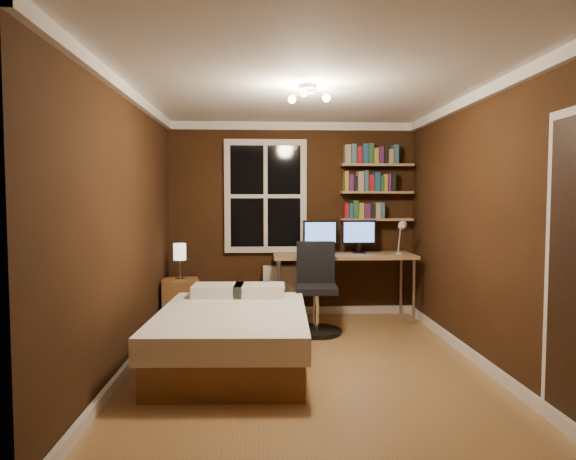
{
  "coord_description": "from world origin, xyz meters",
  "views": [
    {
      "loc": [
        -0.39,
        -4.58,
        1.52
      ],
      "look_at": [
        -0.14,
        0.45,
        1.21
      ],
      "focal_mm": 32.0,
      "sensor_mm": 36.0,
      "label": 1
    }
  ],
  "objects_px": {
    "desk": "(343,259)",
    "radiator": "(280,291)",
    "office_chair": "(316,298)",
    "bedside_lamp": "(180,261)",
    "bed": "(233,336)",
    "desk_lamp": "(401,237)",
    "nightstand": "(180,302)",
    "monitor_right": "(359,237)",
    "monitor_left": "(320,237)"
  },
  "relations": [
    {
      "from": "desk",
      "to": "radiator",
      "type": "bearing_deg",
      "value": 163.64
    },
    {
      "from": "radiator",
      "to": "office_chair",
      "type": "xyz_separation_m",
      "value": [
        0.38,
        -0.84,
        0.07
      ]
    },
    {
      "from": "bedside_lamp",
      "to": "desk",
      "type": "distance_m",
      "value": 2.01
    },
    {
      "from": "bed",
      "to": "desk_lamp",
      "type": "distance_m",
      "value": 2.63
    },
    {
      "from": "nightstand",
      "to": "desk_lamp",
      "type": "xyz_separation_m",
      "value": [
        2.69,
        -0.0,
        0.78
      ]
    },
    {
      "from": "monitor_right",
      "to": "monitor_left",
      "type": "bearing_deg",
      "value": 180.0
    },
    {
      "from": "nightstand",
      "to": "desk_lamp",
      "type": "height_order",
      "value": "desk_lamp"
    },
    {
      "from": "bed",
      "to": "monitor_left",
      "type": "distance_m",
      "value": 2.19
    },
    {
      "from": "monitor_left",
      "to": "desk_lamp",
      "type": "height_order",
      "value": "desk_lamp"
    },
    {
      "from": "desk",
      "to": "office_chair",
      "type": "height_order",
      "value": "office_chair"
    },
    {
      "from": "radiator",
      "to": "bed",
      "type": "bearing_deg",
      "value": -104.47
    },
    {
      "from": "radiator",
      "to": "desk",
      "type": "relative_size",
      "value": 0.37
    },
    {
      "from": "office_chair",
      "to": "monitor_right",
      "type": "bearing_deg",
      "value": 52.07
    },
    {
      "from": "desk",
      "to": "monitor_left",
      "type": "xyz_separation_m",
      "value": [
        -0.28,
        0.09,
        0.27
      ]
    },
    {
      "from": "nightstand",
      "to": "monitor_left",
      "type": "distance_m",
      "value": 1.9
    },
    {
      "from": "bed",
      "to": "bedside_lamp",
      "type": "bearing_deg",
      "value": 117.18
    },
    {
      "from": "nightstand",
      "to": "bedside_lamp",
      "type": "relative_size",
      "value": 1.26
    },
    {
      "from": "bedside_lamp",
      "to": "desk",
      "type": "relative_size",
      "value": 0.25
    },
    {
      "from": "desk",
      "to": "monitor_left",
      "type": "height_order",
      "value": "monitor_left"
    },
    {
      "from": "radiator",
      "to": "desk",
      "type": "xyz_separation_m",
      "value": [
        0.79,
        -0.23,
        0.44
      ]
    },
    {
      "from": "nightstand",
      "to": "monitor_right",
      "type": "height_order",
      "value": "monitor_right"
    },
    {
      "from": "monitor_left",
      "to": "monitor_right",
      "type": "bearing_deg",
      "value": 0.0
    },
    {
      "from": "radiator",
      "to": "monitor_right",
      "type": "bearing_deg",
      "value": -8.24
    },
    {
      "from": "desk",
      "to": "desk_lamp",
      "type": "bearing_deg",
      "value": -12.25
    },
    {
      "from": "radiator",
      "to": "office_chair",
      "type": "distance_m",
      "value": 0.93
    },
    {
      "from": "monitor_right",
      "to": "bedside_lamp",
      "type": "bearing_deg",
      "value": -173.97
    },
    {
      "from": "nightstand",
      "to": "radiator",
      "type": "height_order",
      "value": "radiator"
    },
    {
      "from": "bed",
      "to": "monitor_left",
      "type": "height_order",
      "value": "monitor_left"
    },
    {
      "from": "bed",
      "to": "desk_lamp",
      "type": "xyz_separation_m",
      "value": [
        1.97,
        1.55,
        0.78
      ]
    },
    {
      "from": "nightstand",
      "to": "monitor_left",
      "type": "xyz_separation_m",
      "value": [
        1.72,
        0.23,
        0.76
      ]
    },
    {
      "from": "bedside_lamp",
      "to": "desk_lamp",
      "type": "xyz_separation_m",
      "value": [
        2.69,
        -0.0,
        0.29
      ]
    },
    {
      "from": "bedside_lamp",
      "to": "desk_lamp",
      "type": "relative_size",
      "value": 0.99
    },
    {
      "from": "desk",
      "to": "monitor_right",
      "type": "relative_size",
      "value": 4.04
    },
    {
      "from": "desk",
      "to": "office_chair",
      "type": "bearing_deg",
      "value": -123.67
    },
    {
      "from": "bedside_lamp",
      "to": "desk_lamp",
      "type": "height_order",
      "value": "desk_lamp"
    },
    {
      "from": "radiator",
      "to": "monitor_right",
      "type": "distance_m",
      "value": 1.23
    },
    {
      "from": "desk_lamp",
      "to": "monitor_right",
      "type": "bearing_deg",
      "value": 153.71
    },
    {
      "from": "radiator",
      "to": "monitor_left",
      "type": "bearing_deg",
      "value": -15.95
    },
    {
      "from": "radiator",
      "to": "nightstand",
      "type": "bearing_deg",
      "value": -162.75
    },
    {
      "from": "bedside_lamp",
      "to": "monitor_left",
      "type": "distance_m",
      "value": 1.76
    },
    {
      "from": "bedside_lamp",
      "to": "desk_lamp",
      "type": "distance_m",
      "value": 2.71
    },
    {
      "from": "desk",
      "to": "monitor_right",
      "type": "xyz_separation_m",
      "value": [
        0.21,
        0.09,
        0.27
      ]
    },
    {
      "from": "nightstand",
      "to": "monitor_right",
      "type": "distance_m",
      "value": 2.35
    },
    {
      "from": "monitor_right",
      "to": "desk_lamp",
      "type": "bearing_deg",
      "value": -26.29
    },
    {
      "from": "radiator",
      "to": "office_chair",
      "type": "height_order",
      "value": "office_chair"
    },
    {
      "from": "desk_lamp",
      "to": "office_chair",
      "type": "bearing_deg",
      "value": -157.03
    },
    {
      "from": "bedside_lamp",
      "to": "monitor_right",
      "type": "distance_m",
      "value": 2.24
    },
    {
      "from": "desk",
      "to": "desk_lamp",
      "type": "xyz_separation_m",
      "value": [
        0.69,
        -0.15,
        0.28
      ]
    },
    {
      "from": "monitor_right",
      "to": "office_chair",
      "type": "bearing_deg",
      "value": -131.34
    },
    {
      "from": "monitor_right",
      "to": "desk_lamp",
      "type": "height_order",
      "value": "desk_lamp"
    }
  ]
}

